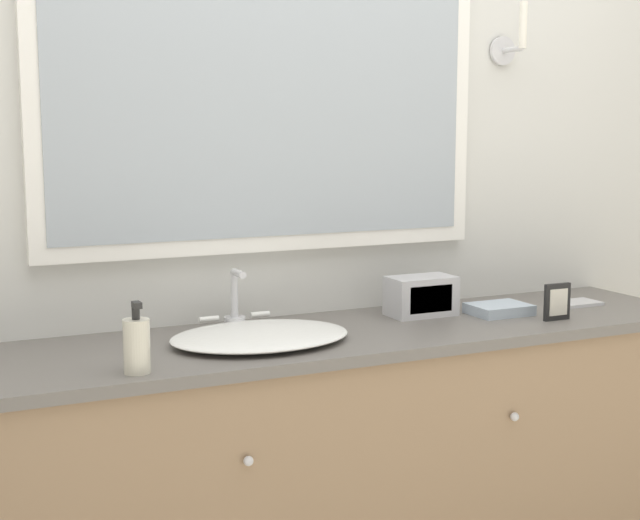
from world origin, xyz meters
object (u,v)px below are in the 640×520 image
sink_basin (259,335)px  appliance_box (421,296)px  picture_frame (557,302)px  soap_bottle (137,345)px

sink_basin → appliance_box: size_ratio=2.41×
sink_basin → appliance_box: sink_basin is taller
sink_basin → picture_frame: 0.88m
appliance_box → picture_frame: appliance_box is taller
appliance_box → picture_frame: (0.32, -0.22, -0.00)m
sink_basin → soap_bottle: size_ratio=2.85×
sink_basin → soap_bottle: (-0.36, -0.16, 0.05)m
soap_bottle → appliance_box: size_ratio=0.84×
soap_bottle → picture_frame: 1.23m
sink_basin → appliance_box: bearing=11.0°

